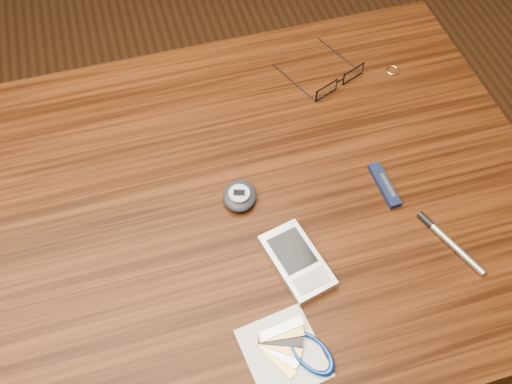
{
  "coord_description": "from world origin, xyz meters",
  "views": [
    {
      "loc": [
        -0.08,
        -0.46,
        1.47
      ],
      "look_at": [
        0.05,
        -0.0,
        0.76
      ],
      "focal_mm": 40.0,
      "sensor_mm": 36.0,
      "label": 1
    }
  ],
  "objects_px": {
    "pocket_knife": "(384,185)",
    "silver_pen": "(445,238)",
    "pda_phone": "(297,261)",
    "desk": "(224,237)",
    "eyeglasses": "(337,80)",
    "pedometer": "(240,196)",
    "notepad_keys": "(296,351)"
  },
  "relations": [
    {
      "from": "pda_phone",
      "to": "silver_pen",
      "type": "distance_m",
      "value": 0.22
    },
    {
      "from": "eyeglasses",
      "to": "pocket_knife",
      "type": "height_order",
      "value": "eyeglasses"
    },
    {
      "from": "desk",
      "to": "pocket_knife",
      "type": "xyz_separation_m",
      "value": [
        0.25,
        -0.04,
        0.11
      ]
    },
    {
      "from": "notepad_keys",
      "to": "pedometer",
      "type": "bearing_deg",
      "value": 91.79
    },
    {
      "from": "pocket_knife",
      "to": "silver_pen",
      "type": "height_order",
      "value": "pocket_knife"
    },
    {
      "from": "desk",
      "to": "pedometer",
      "type": "distance_m",
      "value": 0.12
    },
    {
      "from": "eyeglasses",
      "to": "notepad_keys",
      "type": "xyz_separation_m",
      "value": [
        -0.22,
        -0.43,
        -0.01
      ]
    },
    {
      "from": "silver_pen",
      "to": "pda_phone",
      "type": "bearing_deg",
      "value": 174.15
    },
    {
      "from": "pda_phone",
      "to": "silver_pen",
      "type": "bearing_deg",
      "value": -5.85
    },
    {
      "from": "eyeglasses",
      "to": "desk",
      "type": "bearing_deg",
      "value": -144.22
    },
    {
      "from": "pocket_knife",
      "to": "silver_pen",
      "type": "xyz_separation_m",
      "value": [
        0.05,
        -0.11,
        -0.0
      ]
    },
    {
      "from": "eyeglasses",
      "to": "pedometer",
      "type": "bearing_deg",
      "value": -140.71
    },
    {
      "from": "pedometer",
      "to": "silver_pen",
      "type": "height_order",
      "value": "pedometer"
    },
    {
      "from": "pocket_knife",
      "to": "notepad_keys",
      "type": "bearing_deg",
      "value": -135.5
    },
    {
      "from": "desk",
      "to": "pocket_knife",
      "type": "distance_m",
      "value": 0.27
    },
    {
      "from": "desk",
      "to": "eyeglasses",
      "type": "distance_m",
      "value": 0.33
    },
    {
      "from": "silver_pen",
      "to": "notepad_keys",
      "type": "bearing_deg",
      "value": -159.37
    },
    {
      "from": "eyeglasses",
      "to": "notepad_keys",
      "type": "relative_size",
      "value": 1.18
    },
    {
      "from": "eyeglasses",
      "to": "pda_phone",
      "type": "xyz_separation_m",
      "value": [
        -0.18,
        -0.31,
        -0.0
      ]
    },
    {
      "from": "notepad_keys",
      "to": "silver_pen",
      "type": "distance_m",
      "value": 0.28
    },
    {
      "from": "pedometer",
      "to": "notepad_keys",
      "type": "xyz_separation_m",
      "value": [
        0.01,
        -0.25,
        -0.01
      ]
    },
    {
      "from": "notepad_keys",
      "to": "pocket_knife",
      "type": "xyz_separation_m",
      "value": [
        0.21,
        0.21,
        0.0
      ]
    },
    {
      "from": "pda_phone",
      "to": "pedometer",
      "type": "distance_m",
      "value": 0.14
    },
    {
      "from": "desk",
      "to": "silver_pen",
      "type": "distance_m",
      "value": 0.35
    },
    {
      "from": "desk",
      "to": "pda_phone",
      "type": "distance_m",
      "value": 0.19
    },
    {
      "from": "pocket_knife",
      "to": "silver_pen",
      "type": "distance_m",
      "value": 0.12
    },
    {
      "from": "eyeglasses",
      "to": "silver_pen",
      "type": "xyz_separation_m",
      "value": [
        0.04,
        -0.33,
        -0.01
      ]
    },
    {
      "from": "pda_phone",
      "to": "silver_pen",
      "type": "relative_size",
      "value": 1.07
    },
    {
      "from": "desk",
      "to": "pedometer",
      "type": "xyz_separation_m",
      "value": [
        0.03,
        -0.0,
        0.11
      ]
    },
    {
      "from": "pda_phone",
      "to": "pocket_knife",
      "type": "height_order",
      "value": "pda_phone"
    },
    {
      "from": "pedometer",
      "to": "desk",
      "type": "bearing_deg",
      "value": 178.22
    },
    {
      "from": "pda_phone",
      "to": "silver_pen",
      "type": "height_order",
      "value": "pda_phone"
    }
  ]
}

